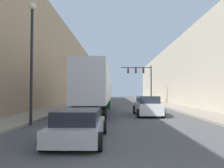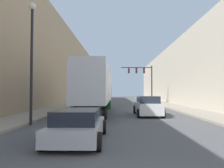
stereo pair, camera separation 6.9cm
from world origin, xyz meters
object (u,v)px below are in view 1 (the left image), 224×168
object	(u,v)px
sedan_car	(79,126)
traffic_signal_gantry	(143,77)
suv_car	(147,106)
street_lamp	(32,47)
semi_truck	(96,88)

from	to	relation	value
sedan_car	traffic_signal_gantry	distance (m)	28.58
sedan_car	traffic_signal_gantry	size ratio (longest dim) A/B	0.68
sedan_car	suv_car	world-z (taller)	suv_car
suv_car	street_lamp	distance (m)	10.31
traffic_signal_gantry	suv_car	bearing A→B (deg)	-96.11
semi_truck	suv_car	bearing A→B (deg)	-23.64
semi_truck	street_lamp	bearing A→B (deg)	-113.23
street_lamp	semi_truck	bearing A→B (deg)	66.77
sedan_car	traffic_signal_gantry	bearing A→B (deg)	77.61
suv_car	sedan_car	bearing A→B (deg)	-113.07
street_lamp	suv_car	bearing A→B (deg)	35.84
suv_car	traffic_signal_gantry	bearing A→B (deg)	83.89
suv_car	traffic_signal_gantry	size ratio (longest dim) A/B	0.78
sedan_car	semi_truck	bearing A→B (deg)	91.60
semi_truck	street_lamp	distance (m)	8.54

